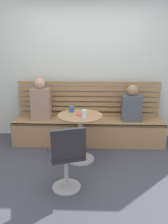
% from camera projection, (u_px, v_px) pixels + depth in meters
% --- Properties ---
extents(ground, '(8.00, 8.00, 0.00)m').
position_uv_depth(ground, '(86.00, 178.00, 3.07)').
color(ground, '#42424C').
extents(back_wall, '(5.20, 0.10, 2.90)m').
position_uv_depth(back_wall, '(89.00, 62.00, 4.24)').
color(back_wall, silver).
rests_on(back_wall, ground).
extents(booth_bench, '(2.70, 0.52, 0.44)m').
position_uv_depth(booth_bench, '(88.00, 131.00, 4.16)').
color(booth_bench, '#A87C51').
rests_on(booth_bench, ground).
extents(booth_backrest, '(2.65, 0.04, 0.67)m').
position_uv_depth(booth_backrest, '(89.00, 99.00, 4.24)').
color(booth_backrest, '#9A7249').
rests_on(booth_backrest, booth_bench).
extents(cafe_table, '(0.68, 0.68, 0.74)m').
position_uv_depth(cafe_table, '(80.00, 129.00, 3.45)').
color(cafe_table, '#ADADB2').
rests_on(cafe_table, ground).
extents(white_chair, '(0.51, 0.51, 0.85)m').
position_uv_depth(white_chair, '(67.00, 157.00, 2.69)').
color(white_chair, '#ADADB2').
rests_on(white_chair, ground).
extents(person_adult, '(0.34, 0.22, 0.75)m').
position_uv_depth(person_adult, '(41.00, 101.00, 4.08)').
color(person_adult, '#9E7F6B').
rests_on(person_adult, booth_bench).
extents(person_child_left, '(0.34, 0.22, 0.65)m').
position_uv_depth(person_child_left, '(132.00, 105.00, 4.00)').
color(person_child_left, '#4C515B').
rests_on(person_child_left, booth_bench).
extents(cup_glass_tall, '(0.07, 0.07, 0.12)m').
position_uv_depth(cup_glass_tall, '(84.00, 114.00, 3.21)').
color(cup_glass_tall, silver).
rests_on(cup_glass_tall, cafe_table).
extents(cup_mug_blue, '(0.08, 0.08, 0.09)m').
position_uv_depth(cup_mug_blue, '(72.00, 109.00, 3.53)').
color(cup_mug_blue, '#3D5B9E').
rests_on(cup_mug_blue, cafe_table).
extents(plate_small, '(0.17, 0.17, 0.01)m').
position_uv_depth(plate_small, '(82.00, 114.00, 3.38)').
color(plate_small, '#DB4C42').
rests_on(plate_small, cafe_table).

